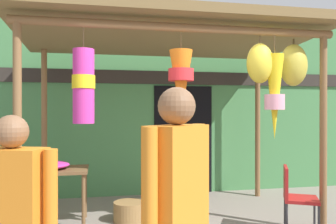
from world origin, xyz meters
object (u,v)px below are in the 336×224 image
Objects in this scene: folding_chair at (295,194)px; shopper_by_bananas at (177,202)px; wicker_basket_spare at (129,211)px; customer_foreground at (12,217)px; flower_heap_on_table at (39,165)px; display_table at (45,176)px.

shopper_by_bananas is at bearing -135.47° from folding_chair.
wicker_basket_spare is 2.95m from shopper_by_bananas.
folding_chair is 0.55× the size of customer_foreground.
folding_chair is (3.18, -0.90, -0.31)m from flower_heap_on_table.
shopper_by_bananas reaches higher than flower_heap_on_table.
shopper_by_bananas is at bearing -14.09° from customer_foreground.
wicker_basket_spare is 0.28× the size of customer_foreground.
display_table is 0.75× the size of customer_foreground.
wicker_basket_spare is (1.19, 0.01, -0.68)m from flower_heap_on_table.
display_table is 0.17m from flower_heap_on_table.
display_table is at bearing 163.19° from folding_chair.
customer_foreground reaches higher than flower_heap_on_table.
flower_heap_on_table is 0.98× the size of folding_chair.
customer_foreground is (-0.94, -2.58, 0.75)m from wicker_basket_spare.
shopper_by_bananas reaches higher than customer_foreground.
shopper_by_bananas is at bearing -89.04° from wicker_basket_spare.
customer_foreground is at bearing 165.91° from shopper_by_bananas.
display_table is 3.10m from shopper_by_bananas.
flower_heap_on_table is 3.08m from shopper_by_bananas.
flower_heap_on_table is at bearing 95.69° from customer_foreground.
customer_foreground reaches higher than display_table.
flower_heap_on_table reaches higher than folding_chair.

